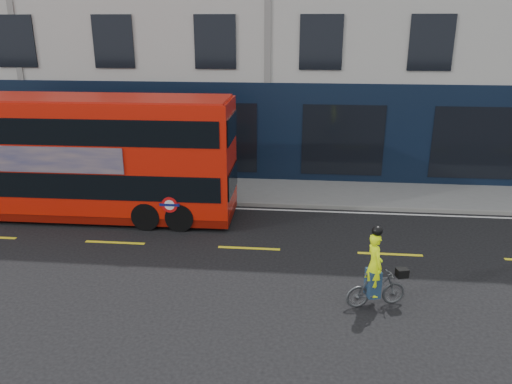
# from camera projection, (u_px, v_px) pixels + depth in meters

# --- Properties ---
(ground) EXTENTS (120.00, 120.00, 0.00)m
(ground) POSITION_uv_depth(u_px,v_px,m) (243.00, 273.00, 12.99)
(ground) COLOR black
(ground) RESTS_ON ground
(pavement) EXTENTS (60.00, 3.00, 0.12)m
(pavement) POSITION_uv_depth(u_px,v_px,m) (264.00, 191.00, 19.10)
(pavement) COLOR gray
(pavement) RESTS_ON ground
(kerb) EXTENTS (60.00, 0.12, 0.13)m
(kerb) POSITION_uv_depth(u_px,v_px,m) (260.00, 205.00, 17.69)
(kerb) COLOR slate
(kerb) RESTS_ON ground
(road_edge_line) EXTENTS (58.00, 0.10, 0.01)m
(road_edge_line) POSITION_uv_depth(u_px,v_px,m) (259.00, 209.00, 17.42)
(road_edge_line) COLOR silver
(road_edge_line) RESTS_ON ground
(lane_dashes) EXTENTS (58.00, 0.12, 0.01)m
(lane_dashes) POSITION_uv_depth(u_px,v_px,m) (249.00, 248.00, 14.41)
(lane_dashes) COLOR yellow
(lane_dashes) RESTS_ON ground
(bus) EXTENTS (9.95, 2.39, 3.99)m
(bus) POSITION_uv_depth(u_px,v_px,m) (83.00, 157.00, 16.24)
(bus) COLOR red
(bus) RESTS_ON ground
(cyclist) EXTENTS (1.48, 0.78, 1.99)m
(cyclist) POSITION_uv_depth(u_px,v_px,m) (376.00, 280.00, 11.26)
(cyclist) COLOR #474A4D
(cyclist) RESTS_ON ground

